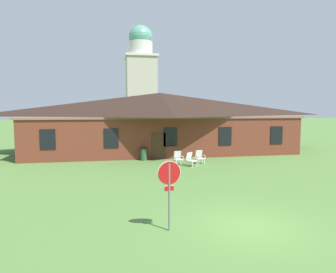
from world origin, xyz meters
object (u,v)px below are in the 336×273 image
(stop_sign, at_px, (169,182))
(lawn_chair_left_end, at_px, (200,157))
(lawn_chair_near_door, at_px, (191,159))
(trash_bin, at_px, (144,154))
(lawn_chair_by_porch, at_px, (178,158))

(stop_sign, xyz_separation_m, lawn_chair_left_end, (4.56, 11.66, -1.16))
(lawn_chair_near_door, height_order, trash_bin, trash_bin)
(lawn_chair_by_porch, xyz_separation_m, lawn_chair_near_door, (0.73, -0.83, 0.00))
(stop_sign, bearing_deg, lawn_chair_left_end, 68.64)
(lawn_chair_by_porch, relative_size, trash_bin, 0.98)
(lawn_chair_near_door, xyz_separation_m, lawn_chair_left_end, (0.93, 0.92, 0.00))
(stop_sign, relative_size, lawn_chair_near_door, 2.46)
(lawn_chair_near_door, distance_m, lawn_chair_left_end, 1.31)
(trash_bin, bearing_deg, lawn_chair_by_porch, -43.90)
(stop_sign, xyz_separation_m, trash_bin, (0.64, 13.74, -1.16))
(lawn_chair_by_porch, bearing_deg, lawn_chair_left_end, 3.37)
(lawn_chair_left_end, xyz_separation_m, trash_bin, (-3.92, 2.08, -0.00))
(lawn_chair_by_porch, height_order, lawn_chair_near_door, same)
(stop_sign, xyz_separation_m, lawn_chair_by_porch, (2.90, 11.56, -1.16))
(lawn_chair_by_porch, bearing_deg, lawn_chair_near_door, -48.41)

